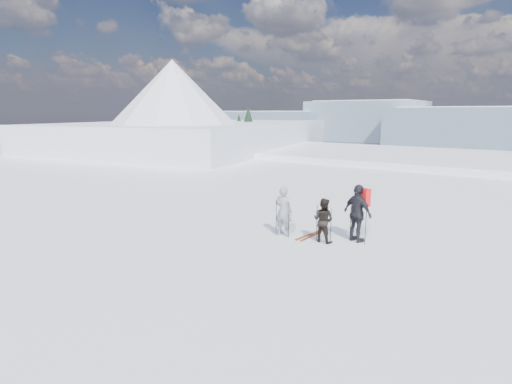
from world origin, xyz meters
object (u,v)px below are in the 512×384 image
(skis_loose, at_px, (312,235))
(skier_grey, at_px, (284,211))
(skier_dark, at_px, (323,220))
(skier_pack, at_px, (358,213))

(skis_loose, bearing_deg, skier_grey, -143.68)
(skier_dark, bearing_deg, skier_grey, 11.70)
(skier_grey, relative_size, skis_loose, 1.04)
(skier_pack, height_order, skis_loose, skier_pack)
(skier_grey, xyz_separation_m, skier_dark, (1.44, 0.17, -0.14))
(skier_grey, height_order, skis_loose, skier_grey)
(skier_grey, xyz_separation_m, skier_pack, (2.37, 0.83, 0.09))
(skier_grey, height_order, skier_dark, skier_grey)
(skier_grey, xyz_separation_m, skis_loose, (0.82, 0.60, -0.87))
(skier_grey, relative_size, skier_pack, 0.91)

